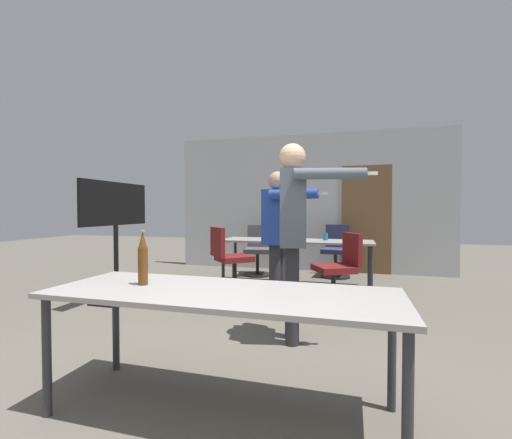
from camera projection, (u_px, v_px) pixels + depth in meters
The scene contains 12 objects.
back_wall at pixel (310, 203), 6.80m from camera, with size 5.38×0.12×2.70m.
conference_table_near at pixel (222, 301), 2.01m from camera, with size 2.06×0.72×0.73m.
conference_table_far at pixel (296, 244), 5.40m from camera, with size 2.35×0.71×0.73m.
tv_screen at pixel (116, 225), 4.48m from camera, with size 0.44×1.26×1.57m.
person_right_polo at pixel (278, 227), 4.07m from camera, with size 0.75×0.71×1.66m.
person_near_casual at pixel (294, 220), 3.11m from camera, with size 0.88×0.58×1.81m.
office_chair_far_left at pixel (336, 252), 6.18m from camera, with size 0.52×0.57×0.93m.
office_chair_near_pushed at pixel (258, 252), 6.37m from camera, with size 0.53×0.58×0.92m.
office_chair_mid_tucked at pixel (229, 262), 4.96m from camera, with size 0.69×0.68×0.96m.
office_chair_side_rolled at pixel (339, 270), 4.45m from camera, with size 0.67×0.64×0.90m.
beer_bottle at pixel (143, 259), 2.16m from camera, with size 0.06×0.06×0.35m.
drink_cup at pixel (326, 237), 5.35m from camera, with size 0.07×0.07×0.11m.
Camera 1 is at (0.84, -1.50, 1.20)m, focal length 24.00 mm.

